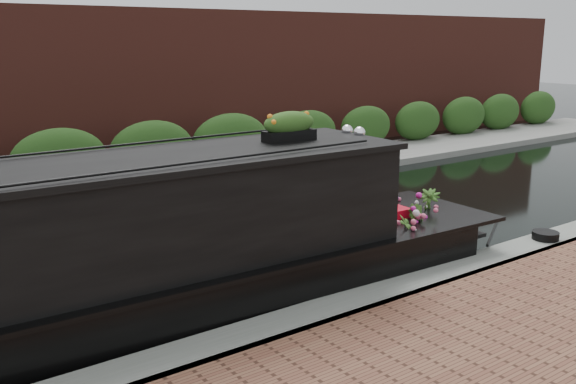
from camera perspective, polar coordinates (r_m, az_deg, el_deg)
ground at (r=9.93m, az=-11.19°, el=-5.92°), size 80.00×80.00×0.00m
near_bank_coping at (r=7.30m, az=0.26°, el=-13.08°), size 40.00×0.60×0.50m
far_bank_path at (r=13.71m, az=-18.71°, el=-0.96°), size 40.00×2.40×0.34m
far_hedge at (r=14.55m, az=-19.80°, el=-0.23°), size 40.00×1.10×2.80m
far_brick_wall at (r=16.54m, az=-21.92°, el=1.18°), size 40.00×1.00×8.00m
narrowboat at (r=7.37m, az=-16.88°, el=-6.97°), size 10.96×2.37×2.56m
rope_fender at (r=10.87m, az=14.03°, el=-3.43°), size 0.34×0.35×0.34m
coiled_mooring_rope at (r=10.64m, az=21.91°, el=-3.60°), size 0.40×0.40×0.12m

